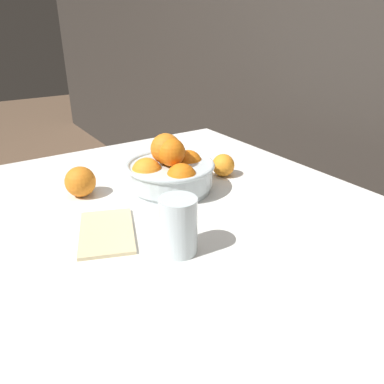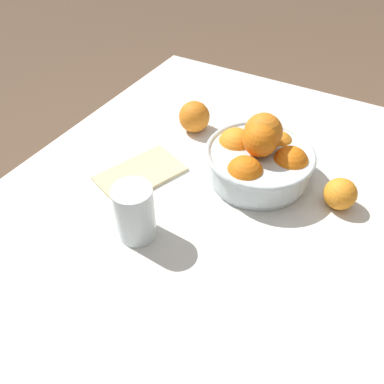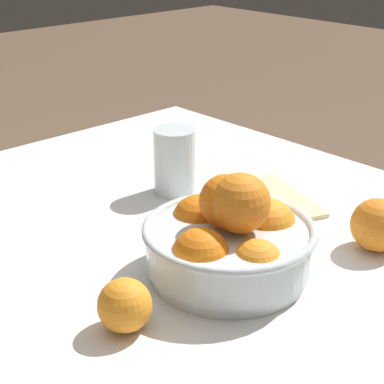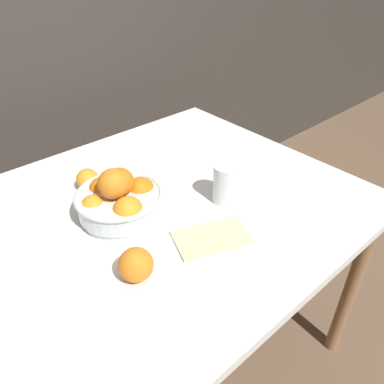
{
  "view_description": "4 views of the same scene",
  "coord_description": "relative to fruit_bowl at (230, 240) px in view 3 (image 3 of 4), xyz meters",
  "views": [
    {
      "loc": [
        0.73,
        -0.45,
        1.2
      ],
      "look_at": [
        0.06,
        -0.01,
        0.83
      ],
      "focal_mm": 35.0,
      "sensor_mm": 36.0,
      "label": 1
    },
    {
      "loc": [
        0.54,
        0.22,
        1.34
      ],
      "look_at": [
        0.07,
        -0.04,
        0.82
      ],
      "focal_mm": 35.0,
      "sensor_mm": 36.0,
      "label": 2
    },
    {
      "loc": [
        -0.66,
        0.61,
        1.24
      ],
      "look_at": [
        0.05,
        -0.05,
        0.82
      ],
      "focal_mm": 60.0,
      "sensor_mm": 36.0,
      "label": 3
    },
    {
      "loc": [
        -0.52,
        -0.74,
        1.43
      ],
      "look_at": [
        0.06,
        -0.08,
        0.82
      ],
      "focal_mm": 35.0,
      "sensor_mm": 36.0,
      "label": 4
    }
  ],
  "objects": [
    {
      "name": "dining_table",
      "position": [
        0.11,
        -0.03,
        -0.14
      ],
      "size": [
        1.18,
        0.99,
        0.76
      ],
      "color": "white",
      "rests_on": "ground_plane"
    },
    {
      "name": "juice_glass",
      "position": [
        0.28,
        -0.14,
        -0.0
      ],
      "size": [
        0.08,
        0.08,
        0.12
      ],
      "color": "#F4A314",
      "rests_on": "dining_table"
    },
    {
      "name": "napkin",
      "position": [
        0.13,
        -0.24,
        -0.05
      ],
      "size": [
        0.23,
        0.18,
        0.01
      ],
      "primitive_type": "cube",
      "rotation": [
        0.0,
        0.0,
        -0.37
      ],
      "color": "beige",
      "rests_on": "dining_table"
    },
    {
      "name": "orange_loose_front",
      "position": [
        -0.0,
        0.19,
        -0.02
      ],
      "size": [
        0.07,
        0.07,
        0.07
      ],
      "primitive_type": "sphere",
      "color": "orange",
      "rests_on": "dining_table"
    },
    {
      "name": "orange_loose_near_bowl",
      "position": [
        -0.1,
        -0.22,
        -0.02
      ],
      "size": [
        0.08,
        0.08,
        0.08
      ],
      "primitive_type": "sphere",
      "color": "orange",
      "rests_on": "dining_table"
    },
    {
      "name": "fruit_bowl",
      "position": [
        0.0,
        0.0,
        0.0
      ],
      "size": [
        0.25,
        0.25,
        0.16
      ],
      "color": "silver",
      "rests_on": "dining_table"
    }
  ]
}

